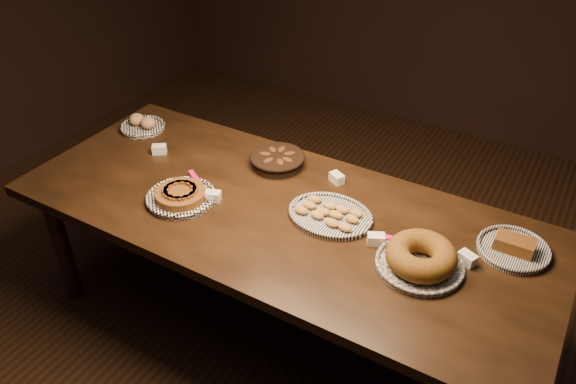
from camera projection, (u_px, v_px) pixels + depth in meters
The scene contains 9 objects.
ground at pixel (280, 325), 2.90m from camera, with size 5.00×5.00×0.00m, color black.
buffet_table at pixel (279, 223), 2.51m from camera, with size 2.40×1.00×0.75m.
apple_tart_plate at pixel (181, 196), 2.52m from camera, with size 0.31×0.34×0.06m.
madeleine_platter at pixel (330, 215), 2.41m from camera, with size 0.37×0.30×0.04m.
bundt_cake_plate at pixel (421, 258), 2.14m from camera, with size 0.36×0.34×0.11m.
croissant_basket at pixel (277, 159), 2.74m from camera, with size 0.31×0.31×0.07m.
bread_roll_plate at pixel (143, 125), 3.05m from camera, with size 0.24×0.24×0.08m.
loaf_plate at pixel (514, 248), 2.23m from camera, with size 0.29×0.29×0.07m.
tent_cards at pixel (301, 200), 2.49m from camera, with size 1.66×0.48×0.04m.
Camera 1 is at (1.04, -1.68, 2.24)m, focal length 35.00 mm.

